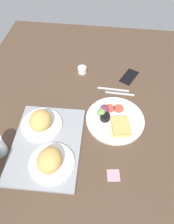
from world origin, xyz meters
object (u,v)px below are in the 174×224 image
Objects in this scene: bread_plate_far at (41,122)px; plate_with_salad at (114,120)px; cell_phone at (129,76)px; sticky_note at (113,175)px; fork at (120,93)px; bread_plate_near at (50,161)px; espresso_cup at (82,70)px; knife at (113,89)px; serving_tray at (47,144)px.

bread_plate_far reaches higher than plate_with_salad.
sticky_note is (-65.98, 6.77, -0.34)cm from cell_phone.
sticky_note is (-50.50, 1.28, -0.19)cm from fork.
espresso_cup is (65.88, -4.71, -3.56)cm from bread_plate_near.
plate_with_salad is at bearing 85.03° from fork.
bread_plate_far reaches higher than fork.
bread_plate_far reaches higher than knife.
fork is at bearing -41.26° from serving_tray.
bread_plate_near and bread_plate_far have the same top height.
fork is at bearing -52.80° from bread_plate_far.
sticky_note is (-11.33, -33.08, -0.74)cm from serving_tray.
espresso_cup is 0.39× the size of cell_phone.
bread_plate_near is at bearing 61.05° from fork.
fork is (39.17, -34.36, -0.55)cm from serving_tray.
espresso_cup is at bearing -9.86° from serving_tray.
espresso_cup reaches higher than sticky_note.
bread_plate_far is at bearing 25.60° from bread_plate_near.
serving_tray is at bearing 71.10° from sticky_note.
plate_with_salad is (29.13, -27.06, -3.95)cm from bread_plate_near.
bread_plate_far is 1.45× the size of cell_phone.
bread_plate_near is 74.20cm from cell_phone.
plate_with_salad is 1.63× the size of knife.
cell_phone is 66.32cm from sticky_note.
cell_phone reaches higher than sticky_note.
bread_plate_far reaches higher than espresso_cup.
knife is 1.32× the size of cell_phone.
cell_phone is (54.65, -39.85, -0.40)cm from serving_tray.
bread_plate_near is 58.08cm from fork.
serving_tray reaches higher than fork.
serving_tray reaches higher than cell_phone.
bread_plate_near reaches higher than knife.
sticky_note is at bearing -160.59° from espresso_cup.
serving_tray is at bearing 170.14° from espresso_cup.
bread_plate_far reaches higher than sticky_note.
plate_with_salad is 5.52× the size of sticky_note.
plate_with_salad is at bearing -42.89° from bread_plate_near.
espresso_cup is at bearing -4.09° from bread_plate_near.
bread_plate_far is 0.68× the size of plate_with_salad.
bread_plate_far is 48.11cm from espresso_cup.
bread_plate_far is 43.52cm from sticky_note.
fork is 0.89× the size of knife.
espresso_cup is at bearing -31.40° from fork.
sticky_note is (-66.61, -23.47, -1.94)cm from espresso_cup.
bread_plate_near is 28.72cm from sticky_note.
cell_phone is (36.12, -7.90, -1.21)cm from plate_with_salad.
serving_tray is 56.13cm from espresso_cup.
cell_phone is (15.48, -5.49, 0.15)cm from fork.
cell_phone is at bearing -28.18° from bread_plate_near.
sticky_note is at bearing -91.48° from bread_plate_near.
serving_tray is 34.98cm from sticky_note.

